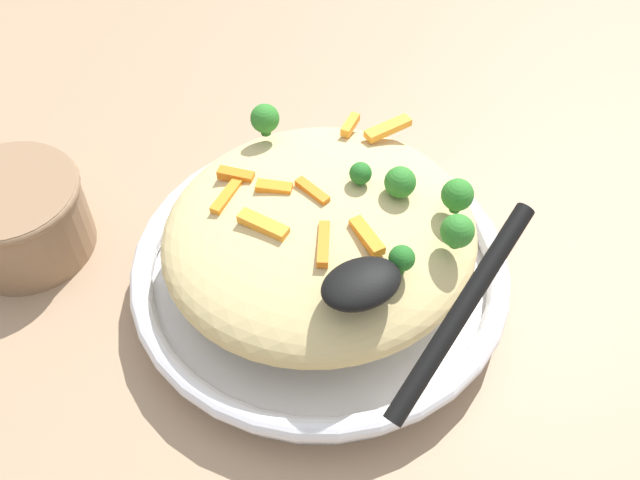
# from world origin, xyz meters

# --- Properties ---
(ground_plane) EXTENTS (2.40, 2.40, 0.00)m
(ground_plane) POSITION_xyz_m (0.00, 0.00, 0.00)
(ground_plane) COLOR #9E7F60
(serving_bowl) EXTENTS (0.30, 0.30, 0.04)m
(serving_bowl) POSITION_xyz_m (0.00, 0.00, 0.02)
(serving_bowl) COLOR silver
(serving_bowl) RESTS_ON ground_plane
(pasta_mound) EXTENTS (0.24, 0.23, 0.07)m
(pasta_mound) POSITION_xyz_m (0.00, 0.00, 0.07)
(pasta_mound) COLOR #D1BA7A
(pasta_mound) RESTS_ON serving_bowl
(carrot_piece_0) EXTENTS (0.02, 0.02, 0.01)m
(carrot_piece_0) POSITION_xyz_m (-0.06, -0.07, 0.10)
(carrot_piece_0) COLOR orange
(carrot_piece_0) RESTS_ON pasta_mound
(carrot_piece_1) EXTENTS (0.02, 0.03, 0.01)m
(carrot_piece_1) POSITION_xyz_m (-0.00, -0.01, 0.10)
(carrot_piece_1) COLOR orange
(carrot_piece_1) RESTS_ON pasta_mound
(carrot_piece_2) EXTENTS (0.03, 0.04, 0.01)m
(carrot_piece_2) POSITION_xyz_m (0.05, -0.00, 0.10)
(carrot_piece_2) COLOR orange
(carrot_piece_2) RESTS_ON pasta_mound
(carrot_piece_3) EXTENTS (0.03, 0.03, 0.01)m
(carrot_piece_3) POSITION_xyz_m (0.04, -0.06, 0.10)
(carrot_piece_3) COLOR orange
(carrot_piece_3) RESTS_ON pasta_mound
(carrot_piece_4) EXTENTS (0.03, 0.02, 0.01)m
(carrot_piece_4) POSITION_xyz_m (0.02, -0.03, 0.10)
(carrot_piece_4) COLOR orange
(carrot_piece_4) RESTS_ON pasta_mound
(carrot_piece_5) EXTENTS (0.04, 0.01, 0.01)m
(carrot_piece_5) POSITION_xyz_m (-0.09, -0.05, 0.10)
(carrot_piece_5) COLOR orange
(carrot_piece_5) RESTS_ON pasta_mound
(carrot_piece_6) EXTENTS (0.03, 0.03, 0.01)m
(carrot_piece_6) POSITION_xyz_m (0.06, -0.04, 0.10)
(carrot_piece_6) COLOR orange
(carrot_piece_6) RESTS_ON pasta_mound
(carrot_piece_7) EXTENTS (0.03, 0.04, 0.01)m
(carrot_piece_7) POSITION_xyz_m (0.02, 0.03, 0.10)
(carrot_piece_7) COLOR orange
(carrot_piece_7) RESTS_ON pasta_mound
(carrot_piece_8) EXTENTS (0.01, 0.03, 0.01)m
(carrot_piece_8) POSITION_xyz_m (-0.01, 0.04, 0.10)
(carrot_piece_8) COLOR orange
(carrot_piece_8) RESTS_ON pasta_mound
(broccoli_floret_0) EXTENTS (0.02, 0.02, 0.02)m
(broccoli_floret_0) POSITION_xyz_m (-0.04, -0.01, 0.11)
(broccoli_floret_0) COLOR #205B1C
(broccoli_floret_0) RESTS_ON pasta_mound
(broccoli_floret_1) EXTENTS (0.02, 0.02, 0.03)m
(broccoli_floret_1) POSITION_xyz_m (-0.06, 0.01, 0.11)
(broccoli_floret_1) COLOR #296820
(broccoli_floret_1) RESTS_ON pasta_mound
(broccoli_floret_2) EXTENTS (0.02, 0.02, 0.02)m
(broccoli_floret_2) POSITION_xyz_m (-0.02, 0.07, 0.11)
(broccoli_floret_2) COLOR #205B1C
(broccoli_floret_2) RESTS_ON pasta_mound
(broccoli_floret_3) EXTENTS (0.02, 0.02, 0.03)m
(broccoli_floret_3) POSITION_xyz_m (0.00, -0.10, 0.11)
(broccoli_floret_3) COLOR #296820
(broccoli_floret_3) RESTS_ON pasta_mound
(broccoli_floret_4) EXTENTS (0.02, 0.02, 0.03)m
(broccoli_floret_4) POSITION_xyz_m (-0.09, 0.04, 0.11)
(broccoli_floret_4) COLOR #296820
(broccoli_floret_4) RESTS_ON pasta_mound
(broccoli_floret_5) EXTENTS (0.02, 0.02, 0.03)m
(broccoli_floret_5) POSITION_xyz_m (-0.07, 0.07, 0.11)
(broccoli_floret_5) COLOR #296820
(broccoli_floret_5) RESTS_ON pasta_mound
(serving_spoon) EXTENTS (0.13, 0.12, 0.07)m
(serving_spoon) POSITION_xyz_m (0.00, 0.10, 0.12)
(serving_spoon) COLOR black
(serving_spoon) RESTS_ON pasta_mound
(companion_bowl) EXTENTS (0.12, 0.12, 0.07)m
(companion_bowl) POSITION_xyz_m (0.20, -0.16, 0.04)
(companion_bowl) COLOR #8C6B4C
(companion_bowl) RESTS_ON ground_plane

